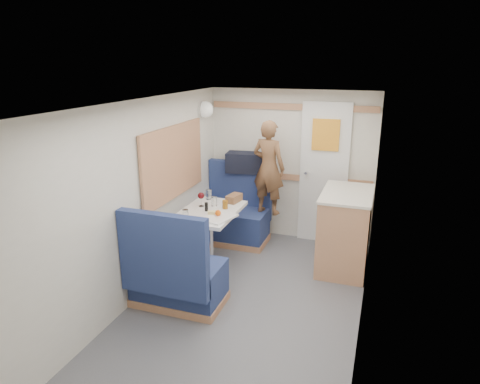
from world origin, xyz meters
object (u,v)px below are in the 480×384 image
at_px(person, 269,168).
at_px(salt_grinder, 214,203).
at_px(bench_far, 235,219).
at_px(galley_counter, 345,230).
at_px(tray, 218,217).
at_px(bread_loaf, 234,198).
at_px(beer_glass, 225,204).
at_px(dome_light, 205,109).
at_px(wine_glass, 201,196).
at_px(orange_fruit, 218,213).
at_px(duffel_bag, 247,162).
at_px(pepper_grinder, 206,207).
at_px(tumbler_right, 214,201).
at_px(dinette_table, 210,223).
at_px(tumbler_mid, 209,194).
at_px(bench_near, 176,279).
at_px(tumbler_left, 185,214).
at_px(cheese_block, 212,213).

height_order(person, salt_grinder, person).
distance_m(bench_far, galley_counter, 1.51).
height_order(tray, bread_loaf, bread_loaf).
bearing_deg(beer_glass, dome_light, 126.14).
bearing_deg(wine_glass, orange_fruit, -40.52).
height_order(dome_light, bread_loaf, dome_light).
relative_size(duffel_bag, pepper_grinder, 5.50).
xyz_separation_m(galley_counter, tumbler_right, (-1.47, -0.39, 0.31)).
relative_size(bench_far, pepper_grinder, 10.43).
bearing_deg(dinette_table, tumbler_mid, 113.97).
bearing_deg(bread_loaf, bench_near, -97.55).
distance_m(bench_far, person, 0.88).
xyz_separation_m(bench_far, beer_glass, (0.15, -0.75, 0.47)).
bearing_deg(duffel_bag, dinette_table, -101.21).
height_order(dinette_table, salt_grinder, salt_grinder).
relative_size(tumbler_left, beer_glass, 1.06).
height_order(dinette_table, person, person).
relative_size(tumbler_right, beer_glass, 1.08).
bearing_deg(pepper_grinder, dinette_table, 59.55).
relative_size(tumbler_mid, beer_glass, 1.19).
bearing_deg(bench_far, bench_near, -90.00).
bearing_deg(orange_fruit, tumbler_left, -153.06).
bearing_deg(dinette_table, tumbler_right, 92.15).
bearing_deg(tumbler_right, galley_counter, 14.76).
height_order(cheese_block, tumbler_right, tumbler_right).
bearing_deg(dome_light, duffel_bag, 29.43).
xyz_separation_m(cheese_block, tumbler_mid, (-0.26, 0.52, 0.02)).
distance_m(tumbler_left, bread_loaf, 0.77).
bearing_deg(bench_near, tray, 74.06).
xyz_separation_m(dinette_table, bread_loaf, (0.16, 0.38, 0.20)).
relative_size(orange_fruit, salt_grinder, 0.71).
height_order(galley_counter, tray, galley_counter).
bearing_deg(person, beer_glass, 81.84).
bearing_deg(dome_light, pepper_grinder, -67.32).
distance_m(dome_light, tumbler_left, 1.56).
relative_size(bench_near, cheese_block, 10.93).
bearing_deg(bench_near, pepper_grinder, 91.40).
height_order(dome_light, galley_counter, dome_light).
xyz_separation_m(dinette_table, pepper_grinder, (-0.02, -0.03, 0.20)).
bearing_deg(person, pepper_grinder, 75.95).
relative_size(dinette_table, orange_fruit, 14.17).
xyz_separation_m(bench_near, orange_fruit, (0.18, 0.69, 0.47)).
bearing_deg(pepper_grinder, salt_grinder, 82.11).
bearing_deg(bench_near, cheese_block, 82.27).
bearing_deg(beer_glass, cheese_block, -101.55).
bearing_deg(duffel_bag, galley_counter, -29.16).
relative_size(dome_light, bread_loaf, 0.92).
xyz_separation_m(cheese_block, wine_glass, (-0.24, 0.25, 0.09)).
bearing_deg(tumbler_mid, tumbler_right, -52.96).
distance_m(tumbler_mid, tumbler_right, 0.27).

